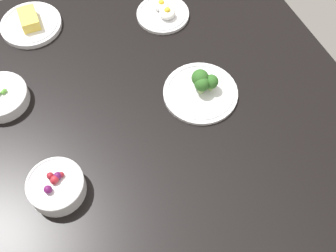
{
  "coord_description": "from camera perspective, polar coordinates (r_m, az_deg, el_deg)",
  "views": [
    {
      "loc": [
        53.93,
        -24.43,
        105.43
      ],
      "look_at": [
        0.0,
        0.0,
        6.0
      ],
      "focal_mm": 45.8,
      "sensor_mm": 36.0,
      "label": 1
    }
  ],
  "objects": [
    {
      "name": "plate_broccoli",
      "position": [
        1.23,
        4.47,
        4.94
      ],
      "size": [
        21.51,
        21.51,
        7.65
      ],
      "color": "silver",
      "rests_on": "dining_table"
    },
    {
      "name": "plate_eggs",
      "position": [
        1.43,
        -0.63,
        14.83
      ],
      "size": [
        17.03,
        17.03,
        4.82
      ],
      "color": "silver",
      "rests_on": "dining_table"
    },
    {
      "name": "bowl_peas",
      "position": [
        1.3,
        -21.39,
        3.67
      ],
      "size": [
        15.6,
        15.6,
        5.19
      ],
      "color": "silver",
      "rests_on": "dining_table"
    },
    {
      "name": "plate_cheese",
      "position": [
        1.46,
        -17.81,
        12.86
      ],
      "size": [
        19.27,
        19.27,
        5.12
      ],
      "color": "silver",
      "rests_on": "dining_table"
    },
    {
      "name": "bowl_berries",
      "position": [
        1.1,
        -14.64,
        -7.76
      ],
      "size": [
        14.39,
        14.39,
        6.8
      ],
      "color": "silver",
      "rests_on": "dining_table"
    },
    {
      "name": "dining_table",
      "position": [
        1.19,
        0.0,
        -0.98
      ],
      "size": [
        137.54,
        112.4,
        4.0
      ],
      "primitive_type": "cube",
      "color": "black",
      "rests_on": "ground"
    }
  ]
}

